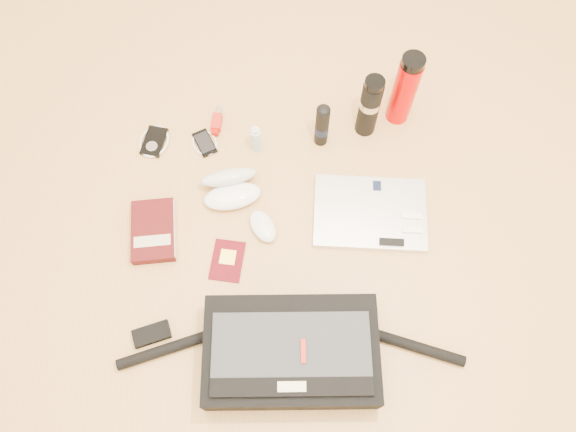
{
  "coord_description": "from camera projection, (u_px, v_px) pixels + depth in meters",
  "views": [
    {
      "loc": [
        -0.04,
        -0.56,
        1.61
      ],
      "look_at": [
        0.03,
        0.1,
        0.06
      ],
      "focal_mm": 35.0,
      "sensor_mm": 36.0,
      "label": 1
    }
  ],
  "objects": [
    {
      "name": "thermos_black",
      "position": [
        370.0,
        106.0,
        1.76
      ],
      "size": [
        0.08,
        0.08,
        0.26
      ],
      "rotation": [
        0.0,
        0.0,
        -0.26
      ],
      "color": "black",
      "rests_on": "ground"
    },
    {
      "name": "laptop",
      "position": [
        370.0,
        213.0,
        1.75
      ],
      "size": [
        0.38,
        0.29,
        0.03
      ],
      "rotation": [
        0.0,
        0.0,
        -0.15
      ],
      "color": "silver",
      "rests_on": "ground"
    },
    {
      "name": "thermos_red",
      "position": [
        405.0,
        89.0,
        1.77
      ],
      "size": [
        0.08,
        0.08,
        0.29
      ],
      "rotation": [
        0.0,
        0.0,
        0.06
      ],
      "color": "#CD0100",
      "rests_on": "ground"
    },
    {
      "name": "aerosol_can",
      "position": [
        322.0,
        125.0,
        1.78
      ],
      "size": [
        0.05,
        0.05,
        0.19
      ],
      "rotation": [
        0.0,
        0.0,
        -0.24
      ],
      "color": "black",
      "rests_on": "ground"
    },
    {
      "name": "book",
      "position": [
        154.0,
        231.0,
        1.72
      ],
      "size": [
        0.13,
        0.2,
        0.04
      ],
      "rotation": [
        0.0,
        0.0,
        -0.0
      ],
      "color": "#3E0A0B",
      "rests_on": "ground"
    },
    {
      "name": "spray_bottle",
      "position": [
        256.0,
        139.0,
        1.8
      ],
      "size": [
        0.04,
        0.04,
        0.12
      ],
      "rotation": [
        0.0,
        0.0,
        0.12
      ],
      "color": "#9CC3DB",
      "rests_on": "ground"
    },
    {
      "name": "inhaler",
      "position": [
        217.0,
        121.0,
        1.88
      ],
      "size": [
        0.04,
        0.11,
        0.03
      ],
      "rotation": [
        0.0,
        0.0,
        -0.19
      ],
      "color": "#AC1E17",
      "rests_on": "ground"
    },
    {
      "name": "passport",
      "position": [
        227.0,
        260.0,
        1.69
      ],
      "size": [
        0.12,
        0.15,
        0.01
      ],
      "rotation": [
        0.0,
        0.0,
        -0.24
      ],
      "color": "#4B030B",
      "rests_on": "ground"
    },
    {
      "name": "mouse",
      "position": [
        263.0,
        226.0,
        1.72
      ],
      "size": [
        0.11,
        0.13,
        0.04
      ],
      "rotation": [
        0.0,
        0.0,
        0.41
      ],
      "color": "white",
      "rests_on": "ground"
    },
    {
      "name": "ground",
      "position": [
        283.0,
        256.0,
        1.7
      ],
      "size": [
        4.0,
        4.0,
        0.0
      ],
      "primitive_type": "plane",
      "color": "tan",
      "rests_on": "ground"
    },
    {
      "name": "phone",
      "position": [
        205.0,
        143.0,
        1.85
      ],
      "size": [
        0.1,
        0.11,
        0.01
      ],
      "rotation": [
        0.0,
        0.0,
        0.37
      ],
      "color": "black",
      "rests_on": "ground"
    },
    {
      "name": "sunglasses_case",
      "position": [
        231.0,
        187.0,
        1.75
      ],
      "size": [
        0.2,
        0.17,
        0.1
      ],
      "rotation": [
        0.0,
        0.0,
        0.12
      ],
      "color": "white",
      "rests_on": "ground"
    },
    {
      "name": "messenger_bag",
      "position": [
        290.0,
        352.0,
        1.53
      ],
      "size": [
        0.97,
        0.33,
        0.13
      ],
      "rotation": [
        0.0,
        0.0,
        -0.09
      ],
      "color": "black",
      "rests_on": "ground"
    },
    {
      "name": "ipod",
      "position": [
        154.0,
        142.0,
        1.85
      ],
      "size": [
        0.12,
        0.13,
        0.01
      ],
      "rotation": [
        0.0,
        0.0,
        -0.31
      ],
      "color": "black",
      "rests_on": "ground"
    }
  ]
}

